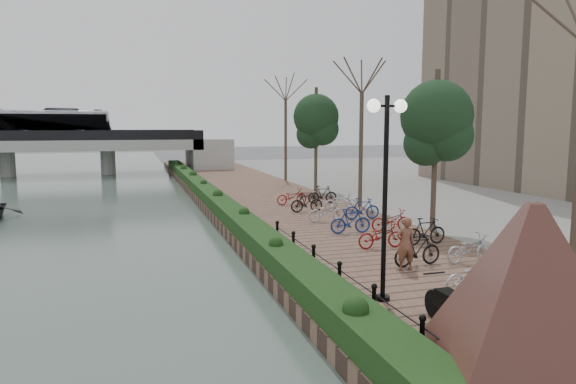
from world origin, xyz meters
name	(u,v)px	position (x,y,z in m)	size (l,w,h in m)	color
ground	(332,367)	(0.00, 0.00, 0.00)	(220.00, 220.00, 0.00)	#59595B
promenade	(281,210)	(4.00, 17.50, 0.25)	(8.00, 75.00, 0.50)	brown
inland_pavement	(523,198)	(20.00, 17.50, 0.25)	(24.00, 75.00, 0.50)	gray
hedge	(212,196)	(0.60, 20.00, 0.80)	(1.10, 56.00, 0.60)	#193312
chain_fence	(355,289)	(1.40, 2.00, 0.85)	(0.10, 14.10, 0.70)	black
granite_monument	(529,295)	(2.45, -2.46, 2.05)	(5.46, 5.46, 3.05)	#411C1C
lamppost	(386,155)	(2.14, 2.01, 4.09)	(1.02, 0.32, 4.99)	black
motorcycle	(453,305)	(2.68, -0.11, 1.04)	(0.54, 1.71, 1.07)	black
pedestrian	(405,244)	(4.00, 4.19, 1.31)	(0.59, 0.39, 1.61)	brown
bicycle_parking	(369,220)	(5.49, 9.67, 0.97)	(2.40, 17.32, 1.00)	#B1B1B6
street_trees	(391,149)	(8.00, 12.68, 3.69)	(3.20, 37.12, 6.80)	#3E2F24
bridge	(16,141)	(-14.16, 45.00, 3.37)	(36.00, 10.77, 6.50)	#9C9C97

